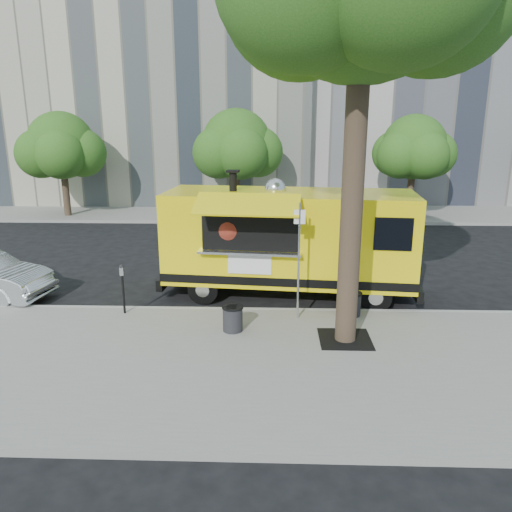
{
  "coord_description": "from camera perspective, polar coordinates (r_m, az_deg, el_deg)",
  "views": [
    {
      "loc": [
        0.88,
        -13.54,
        5.11
      ],
      "look_at": [
        0.43,
        0.0,
        1.37
      ],
      "focal_mm": 35.0,
      "sensor_mm": 36.0,
      "label": 1
    }
  ],
  "objects": [
    {
      "name": "trash_bin_right",
      "position": [
        13.25,
        10.87,
        -5.31
      ],
      "size": [
        0.52,
        0.52,
        0.62
      ],
      "color": "black",
      "rests_on": "sidewalk"
    },
    {
      "name": "parking_meter",
      "position": [
        13.44,
        -15.0,
        -3.01
      ],
      "size": [
        0.11,
        0.11,
        1.33
      ],
      "color": "black",
      "rests_on": "sidewalk"
    },
    {
      "name": "curb",
      "position": [
        13.6,
        -1.96,
        -6.31
      ],
      "size": [
        60.0,
        0.14,
        0.16
      ],
      "primitive_type": "cube",
      "color": "#999993",
      "rests_on": "ground"
    },
    {
      "name": "tree_well",
      "position": [
        11.95,
        10.13,
        -9.33
      ],
      "size": [
        1.2,
        1.2,
        0.02
      ],
      "primitive_type": "cube",
      "color": "black",
      "rests_on": "sidewalk"
    },
    {
      "name": "sidewalk",
      "position": [
        10.82,
        -3.06,
        -12.32
      ],
      "size": [
        60.0,
        6.0,
        0.15
      ],
      "primitive_type": "cube",
      "color": "gray",
      "rests_on": "ground"
    },
    {
      "name": "food_truck",
      "position": [
        14.52,
        3.64,
        1.91
      ],
      "size": [
        7.6,
        3.79,
        3.67
      ],
      "rotation": [
        0.0,
        0.0,
        -0.1
      ],
      "color": "yellow",
      "rests_on": "ground"
    },
    {
      "name": "trash_bin_left",
      "position": [
        12.11,
        -2.68,
        -7.05
      ],
      "size": [
        0.52,
        0.52,
        0.62
      ],
      "color": "black",
      "rests_on": "sidewalk"
    },
    {
      "name": "far_tree_c",
      "position": [
        26.93,
        17.61,
        11.75
      ],
      "size": [
        3.24,
        3.24,
        5.21
      ],
      "color": "#33261C",
      "rests_on": "far_sidewalk"
    },
    {
      "name": "building_mid",
      "position": [
        38.51,
        20.17,
        21.84
      ],
      "size": [
        20.0,
        14.0,
        20.0
      ],
      "primitive_type": "cube",
      "color": "#A19B97",
      "rests_on": "ground"
    },
    {
      "name": "building_left",
      "position": [
        37.28,
        -13.24,
        25.69
      ],
      "size": [
        22.0,
        14.0,
        24.0
      ],
      "primitive_type": "cube",
      "color": "#ABA68E",
      "rests_on": "ground"
    },
    {
      "name": "far_sidewalk",
      "position": [
        27.52,
        0.04,
        4.87
      ],
      "size": [
        60.0,
        5.0,
        0.15
      ],
      "primitive_type": "cube",
      "color": "gray",
      "rests_on": "ground"
    },
    {
      "name": "far_tree_a",
      "position": [
        28.07,
        -21.37,
        11.66
      ],
      "size": [
        3.42,
        3.42,
        5.36
      ],
      "color": "#33261C",
      "rests_on": "far_sidewalk"
    },
    {
      "name": "sign_post",
      "position": [
        12.44,
        4.92,
        0.17
      ],
      "size": [
        0.28,
        0.06,
        3.0
      ],
      "color": "silver",
      "rests_on": "sidewalk"
    },
    {
      "name": "ground",
      "position": [
        14.5,
        -1.71,
        -5.22
      ],
      "size": [
        120.0,
        120.0,
        0.0
      ],
      "primitive_type": "plane",
      "color": "black",
      "rests_on": "ground"
    },
    {
      "name": "far_tree_b",
      "position": [
        26.34,
        -2.25,
        12.63
      ],
      "size": [
        3.6,
        3.6,
        5.5
      ],
      "color": "#33261C",
      "rests_on": "far_sidewalk"
    }
  ]
}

